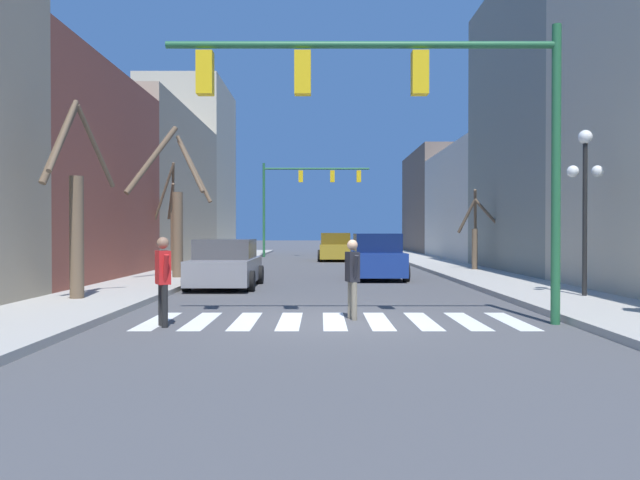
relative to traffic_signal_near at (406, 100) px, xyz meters
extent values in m
plane|color=#4C4C4F|center=(-1.39, 0.34, -4.39)|extent=(240.00, 240.00, 0.00)
cube|color=#ADA89E|center=(-7.44, 0.34, -4.32)|extent=(2.93, 90.00, 0.15)
cube|color=#ADA89E|center=(4.65, 0.34, -4.32)|extent=(2.93, 90.00, 0.15)
cube|color=#934C3D|center=(-11.91, 10.19, -0.55)|extent=(6.00, 11.28, 7.68)
cube|color=tan|center=(-11.91, 23.59, -0.10)|extent=(6.00, 15.52, 8.59)
cube|color=#BCB299|center=(-11.91, 36.31, 2.13)|extent=(6.00, 9.94, 13.04)
cube|color=gray|center=(9.12, 14.98, 2.02)|extent=(6.00, 11.26, 12.82)
cube|color=beige|center=(9.12, 27.39, -0.87)|extent=(6.00, 13.56, 7.05)
cube|color=#66564C|center=(9.12, 40.55, -0.13)|extent=(6.00, 12.75, 8.53)
cube|color=white|center=(-4.99, 0.44, -4.39)|extent=(0.45, 2.60, 0.01)
cube|color=white|center=(-4.09, 0.44, -4.39)|extent=(0.45, 2.60, 0.01)
cube|color=white|center=(-3.19, 0.44, -4.39)|extent=(0.45, 2.60, 0.01)
cube|color=white|center=(-2.29, 0.44, -4.39)|extent=(0.45, 2.60, 0.01)
cube|color=white|center=(-1.39, 0.44, -4.39)|extent=(0.45, 2.60, 0.01)
cube|color=white|center=(-0.49, 0.44, -4.39)|extent=(0.45, 2.60, 0.01)
cube|color=white|center=(0.41, 0.44, -4.39)|extent=(0.45, 2.60, 0.01)
cube|color=white|center=(1.31, 0.44, -4.39)|extent=(0.45, 2.60, 0.01)
cube|color=white|center=(2.21, 0.44, -4.39)|extent=(0.45, 2.60, 0.01)
cylinder|color=#236038|center=(2.94, 0.00, -1.46)|extent=(0.18, 0.18, 5.86)
cylinder|color=#236038|center=(-0.88, 0.00, 1.07)|extent=(7.63, 0.14, 0.14)
cube|color=yellow|center=(0.27, 0.00, 0.52)|extent=(0.32, 0.28, 0.84)
cube|color=yellow|center=(-2.02, 0.00, 0.52)|extent=(0.32, 0.28, 0.84)
cube|color=yellow|center=(-3.93, 0.00, 0.52)|extent=(0.32, 0.28, 0.84)
cylinder|color=#236038|center=(-5.72, 32.66, -1.01)|extent=(0.18, 0.18, 6.76)
cylinder|color=#236038|center=(-1.93, 32.66, 1.97)|extent=(7.59, 0.14, 0.14)
cube|color=yellow|center=(-3.07, 32.66, 1.42)|extent=(0.32, 0.28, 0.84)
cube|color=yellow|center=(-0.79, 32.66, 1.42)|extent=(0.32, 0.28, 0.84)
cube|color=yellow|center=(1.11, 32.66, 1.42)|extent=(0.32, 0.28, 0.84)
cylinder|color=black|center=(5.22, 4.03, -2.27)|extent=(0.12, 0.12, 3.96)
sphere|color=white|center=(5.22, 4.03, -0.11)|extent=(0.36, 0.36, 0.36)
sphere|color=white|center=(4.90, 4.03, -1.00)|extent=(0.31, 0.31, 0.31)
sphere|color=white|center=(5.54, 4.03, -1.00)|extent=(0.31, 0.31, 0.31)
cube|color=gray|center=(-4.76, 8.15, -3.83)|extent=(1.92, 4.56, 0.77)
cube|color=#464648|center=(-4.76, 8.15, -3.13)|extent=(1.77, 2.37, 0.63)
cylinder|color=black|center=(-5.74, 9.56, -4.07)|extent=(0.22, 0.64, 0.64)
cylinder|color=black|center=(-3.78, 9.56, -4.07)|extent=(0.22, 0.64, 0.64)
cylinder|color=black|center=(-5.74, 6.73, -4.07)|extent=(0.22, 0.64, 0.64)
cylinder|color=black|center=(-3.78, 6.73, -4.07)|extent=(0.22, 0.64, 0.64)
cube|color=navy|center=(0.52, 11.85, -3.78)|extent=(1.85, 4.41, 0.87)
cube|color=#0E1C46|center=(0.52, 11.85, -3.00)|extent=(1.70, 2.29, 0.71)
cylinder|color=black|center=(-0.43, 13.21, -4.07)|extent=(0.22, 0.64, 0.64)
cylinder|color=black|center=(1.46, 13.21, -4.07)|extent=(0.22, 0.64, 0.64)
cylinder|color=black|center=(-0.43, 10.48, -4.07)|extent=(0.22, 0.64, 0.64)
cylinder|color=black|center=(1.46, 10.48, -4.07)|extent=(0.22, 0.64, 0.64)
cube|color=#A38423|center=(-0.72, 27.12, -3.78)|extent=(1.95, 4.85, 0.87)
cube|color=#594813|center=(-0.72, 27.12, -3.00)|extent=(1.79, 2.52, 0.71)
cylinder|color=black|center=(-1.72, 28.62, -4.07)|extent=(0.22, 0.64, 0.64)
cylinder|color=black|center=(0.27, 28.62, -4.07)|extent=(0.22, 0.64, 0.64)
cylinder|color=black|center=(-1.72, 25.61, -4.07)|extent=(0.22, 0.64, 0.64)
cylinder|color=black|center=(0.27, 25.61, -4.07)|extent=(0.22, 0.64, 0.64)
cylinder|color=#7A705B|center=(-1.04, 0.83, -4.00)|extent=(0.12, 0.12, 0.78)
cylinder|color=#7A705B|center=(-0.98, 0.56, -4.00)|extent=(0.12, 0.12, 0.78)
cube|color=black|center=(-1.01, 0.69, -3.30)|extent=(0.30, 0.42, 0.62)
sphere|color=tan|center=(-1.01, 0.69, -2.85)|extent=(0.22, 0.22, 0.22)
cylinder|color=black|center=(-1.06, 0.91, -3.34)|extent=(0.15, 0.28, 0.60)
cylinder|color=black|center=(-0.96, 0.48, -3.34)|extent=(0.15, 0.28, 0.60)
cylinder|color=black|center=(-4.62, -0.42, -3.99)|extent=(0.12, 0.12, 0.81)
cylinder|color=black|center=(-4.75, -0.15, -3.99)|extent=(0.12, 0.12, 0.81)
cube|color=red|center=(-4.69, -0.28, -3.26)|extent=(0.38, 0.46, 0.64)
sphere|color=#8C664C|center=(-4.69, -0.28, -2.79)|extent=(0.23, 0.23, 0.23)
cylinder|color=red|center=(-4.59, -0.49, -3.30)|extent=(0.20, 0.29, 0.62)
cylinder|color=red|center=(-4.79, -0.08, -3.30)|extent=(0.20, 0.29, 0.62)
cylinder|color=brown|center=(-7.79, 3.42, -2.71)|extent=(0.35, 0.35, 3.06)
cylinder|color=brown|center=(-7.56, 4.16, -0.37)|extent=(0.52, 1.59, 2.01)
cylinder|color=brown|center=(-8.01, 2.95, -0.42)|extent=(0.62, 1.11, 2.13)
cylinder|color=brown|center=(-7.78, 2.61, -0.27)|extent=(0.14, 1.71, 1.97)
cylinder|color=brown|center=(-7.96, 14.56, -3.00)|extent=(0.28, 0.28, 2.50)
cylinder|color=brown|center=(-8.45, 14.86, -0.85)|extent=(1.07, 0.73, 2.42)
cylinder|color=brown|center=(-8.14, 15.18, -0.73)|extent=(0.45, 1.35, 2.30)
cylinder|color=brown|center=(-8.19, 15.02, -1.25)|extent=(0.55, 1.04, 1.58)
cylinder|color=brown|center=(5.22, 15.58, -3.34)|extent=(0.25, 0.25, 1.80)
cylinder|color=brown|center=(5.36, 16.05, -1.60)|extent=(0.39, 1.06, 1.88)
cylinder|color=brown|center=(4.92, 15.86, -1.89)|extent=(0.72, 0.71, 1.52)
cylinder|color=brown|center=(5.84, 15.58, -1.81)|extent=(1.34, 0.15, 1.46)
cylinder|color=brown|center=(-6.93, 10.73, -2.68)|extent=(0.39, 0.39, 3.13)
cylinder|color=brown|center=(-6.32, 10.12, -0.21)|extent=(1.27, 1.39, 2.07)
cylinder|color=brown|center=(-6.26, 10.42, -0.29)|extent=(1.45, 0.78, 2.54)
cylinder|color=brown|center=(-7.65, 9.91, 0.00)|extent=(1.52, 1.88, 2.68)
camera|label=1|loc=(-1.68, -12.20, -2.58)|focal=35.00mm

